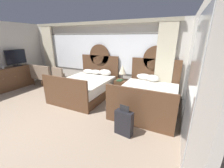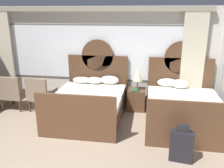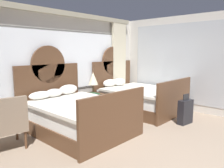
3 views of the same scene
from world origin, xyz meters
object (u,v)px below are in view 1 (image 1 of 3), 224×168
Objects in this scene: bed_near_mirror at (148,96)px; cup_on_dresser at (3,67)px; bed_near_window at (87,86)px; nightstand_between_beds at (122,87)px; dresser_minibar at (12,78)px; tv_flatscreen at (16,58)px; suitcase_on_floor at (124,123)px; armchair_by_window_right at (40,74)px; book_on_nightstand at (120,80)px; armchair_by_window_centre at (48,76)px; armchair_by_window_left at (62,78)px; table_lamp_on_nightstand at (122,70)px.

bed_near_mirror reaches higher than cup_on_dresser.
bed_near_window reaches higher than nightstand_between_beds.
tv_flatscreen reaches higher than dresser_minibar.
suitcase_on_floor is (5.36, -0.83, -0.17)m from dresser_minibar.
armchair_by_window_right is at bearing 53.58° from dresser_minibar.
book_on_nightstand is at bearing 16.07° from dresser_minibar.
armchair_by_window_centre reaches higher than book_on_nightstand.
nightstand_between_beds is at bearing 13.23° from tv_flatscreen.
armchair_by_window_right reaches higher than suitcase_on_floor.
cup_on_dresser reaches higher than suitcase_on_floor.
armchair_by_window_centre is (-0.78, -0.00, 0.00)m from armchair_by_window_left.
dresser_minibar is at bearing -126.42° from armchair_by_window_right.
armchair_by_window_centre is 0.54m from armchair_by_window_right.
suitcase_on_floor is (4.20, -1.68, -0.20)m from armchair_by_window_centre.
armchair_by_window_left reaches higher than nightstand_between_beds.
armchair_by_window_centre is 4.53m from suitcase_on_floor.
armchair_by_window_left is 1.00× the size of armchair_by_window_centre.
armchair_by_window_right is (-3.82, -0.52, -0.48)m from table_lamp_on_nightstand.
bed_near_mirror reaches higher than nightstand_between_beds.
armchair_by_window_left is at bearing -168.40° from nightstand_between_beds.
bed_near_mirror is 19.98× the size of cup_on_dresser.
table_lamp_on_nightstand is (-1.11, 0.70, 0.59)m from bed_near_mirror.
tv_flatscreen is at bearing -166.74° from table_lamp_on_nightstand.
dresser_minibar is at bearing 171.17° from suitcase_on_floor.
table_lamp_on_nightstand is at bearing 7.71° from armchair_by_window_right.
bed_near_mirror is at bearing -32.15° from table_lamp_on_nightstand.
bed_near_window is 1.00× the size of bed_near_mirror.
table_lamp_on_nightstand is at bearing 20.28° from nightstand_between_beds.
cup_on_dresser reaches higher than armchair_by_window_left.
dresser_minibar is at bearing -94.27° from tv_flatscreen.
armchair_by_window_left is (1.91, 1.11, -0.47)m from cup_on_dresser.
armchair_by_window_left is (-3.61, 0.18, 0.11)m from bed_near_mirror.
book_on_nightstand reaches higher than nightstand_between_beds.
bed_near_window is 3.82× the size of nightstand_between_beds.
dresser_minibar is 1.71× the size of armchair_by_window_left.
tv_flatscreen is 0.88× the size of armchair_by_window_centre.
bed_near_mirror is at bearing -2.32° from armchair_by_window_centre.
bed_near_window is at bearing 6.11° from tv_flatscreen.
bed_near_window is 2.69m from armchair_by_window_right.
bed_near_mirror is at bearing -2.06° from armchair_by_window_right.
suitcase_on_floor is (0.91, -2.20, -0.68)m from table_lamp_on_nightstand.
table_lamp_on_nightstand reaches higher than cup_on_dresser.
table_lamp_on_nightstand is at bearing 112.53° from suitcase_on_floor.
bed_near_mirror is 1.34× the size of dresser_minibar.
armchair_by_window_left is (-2.49, -0.51, 0.20)m from nightstand_between_beds.
tv_flatscreen is at bearing -138.83° from armchair_by_window_right.
dresser_minibar is 0.87m from tv_flatscreen.
armchair_by_window_centre is 1.33× the size of suitcase_on_floor.
nightstand_between_beds is 2.38m from suitcase_on_floor.
book_on_nightstand is at bearing 6.35° from armchair_by_window_right.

